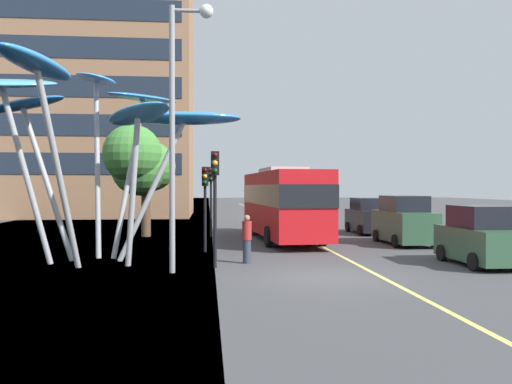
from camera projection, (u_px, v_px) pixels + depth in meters
The scene contains 13 objects.
ground at pixel (304, 279), 15.90m from camera, with size 120.00×240.00×0.10m.
red_bus at pixel (283, 201), 27.02m from camera, with size 3.25×11.04×3.71m.
leaf_sculpture at pixel (101, 108), 19.22m from camera, with size 10.37×10.07×7.63m.
traffic_light_kerb_near at pixel (215, 184), 17.63m from camera, with size 0.28×0.42×3.92m.
traffic_light_kerb_far at pixel (205, 190), 22.00m from camera, with size 0.28×0.42×3.57m.
traffic_light_island_mid at pixel (211, 186), 28.82m from camera, with size 0.28×0.42×3.83m.
car_parked_near at pixel (483, 237), 18.34m from camera, with size 2.06×3.81×2.08m.
car_parked_mid at pixel (404, 222), 25.05m from camera, with size 2.00×4.38×2.32m.
car_parked_far at pixel (369, 217), 30.91m from camera, with size 1.99×4.12×2.09m.
street_lamp at pixel (181, 105), 16.70m from camera, with size 1.40×0.44×8.55m.
tree_pavement_near at pixel (140, 163), 28.48m from camera, with size 3.79×3.95×6.07m.
pedestrian at pixel (247, 239), 18.77m from camera, with size 0.34×0.34×1.74m.
backdrop_building at pixel (86, 80), 50.51m from camera, with size 20.17×13.32×25.95m.
Camera 1 is at (-3.61, -15.68, 2.73)m, focal length 36.95 mm.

